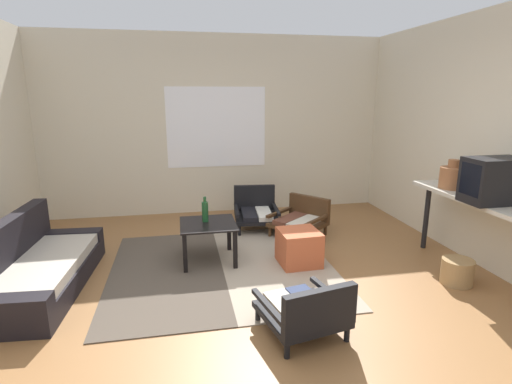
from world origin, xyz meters
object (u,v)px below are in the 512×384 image
Objects in this scene: wicker_basket at (457,272)px; armchair_striped_foreground at (306,310)px; armchair_corner at (301,218)px; glass_bottle at (205,211)px; ottoman_orange at (299,248)px; clay_vase at (452,177)px; console_shelf at (480,208)px; armchair_by_window at (256,210)px; couch at (36,269)px; coffee_table at (208,230)px; crt_television at (495,180)px.

armchair_striped_foreground is at bearing -162.60° from wicker_basket.
glass_bottle is at bearing -156.41° from armchair_corner.
ottoman_orange is 1.83m from clay_vase.
wicker_basket is at bearing -157.86° from console_shelf.
armchair_by_window is at bearing 128.07° from wicker_basket.
armchair_striped_foreground is 2.27× the size of clay_vase.
couch is 1.72m from coffee_table.
armchair_by_window is 2.63m from armchair_striped_foreground.
coffee_table reaches higher than ottoman_orange.
coffee_table is at bearing 169.86° from clay_vase.
armchair_by_window is at bearing 131.45° from crt_television.
armchair_by_window reaches higher than armchair_corner.
coffee_table is 1.69m from armchair_striped_foreground.
glass_bottle is at bearing 156.99° from crt_television.
console_shelf is 6.17× the size of glass_bottle.
coffee_table is at bearing 156.75° from wicker_basket.
crt_television reaches higher than ottoman_orange.
armchair_corner is 2.11m from console_shelf.
couch is at bearing 172.53° from console_shelf.
console_shelf is 5.57× the size of clay_vase.
console_shelf reaches higher than armchair_by_window.
console_shelf is at bearing 22.14° from wicker_basket.
armchair_striped_foreground is at bearing -104.84° from ottoman_orange.
console_shelf is (1.34, -1.55, 0.51)m from armchair_corner.
ottoman_orange is 1.11m from glass_bottle.
ottoman_orange is 0.79× the size of crt_television.
couch is 5.79× the size of wicker_basket.
armchair_by_window is at bearing 140.78° from armchair_corner.
crt_television is 0.59m from clay_vase.
armchair_striped_foreground is at bearing -162.01° from console_shelf.
ottoman_orange is at bearing 158.67° from console_shelf.
armchair_striped_foreground is 2.35× the size of wicker_basket.
ottoman_orange is at bearing -18.90° from glass_bottle.
clay_vase is (4.29, -0.11, 0.75)m from couch.
clay_vase is at bearing -10.14° from coffee_table.
armchair_corner is 0.96m from ottoman_orange.
console_shelf is at bearing -46.61° from armchair_by_window.
armchair_striped_foreground is 2.21m from crt_television.
armchair_by_window is at bearing 140.78° from clay_vase.
armchair_striped_foreground is (0.63, -1.57, -0.15)m from coffee_table.
armchair_striped_foreground is at bearing -27.74° from couch.
console_shelf is at bearing -20.43° from glass_bottle.
clay_vase reaches higher than armchair_corner.
coffee_table is at bearing 160.62° from console_shelf.
crt_television reaches higher than console_shelf.
crt_television is (-0.00, -0.14, 0.31)m from console_shelf.
crt_television is at bearing -23.01° from glass_bottle.
console_shelf is 5.78× the size of wicker_basket.
armchair_striped_foreground is at bearing -151.10° from clay_vase.
armchair_striped_foreground is 1.33× the size of crt_television.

